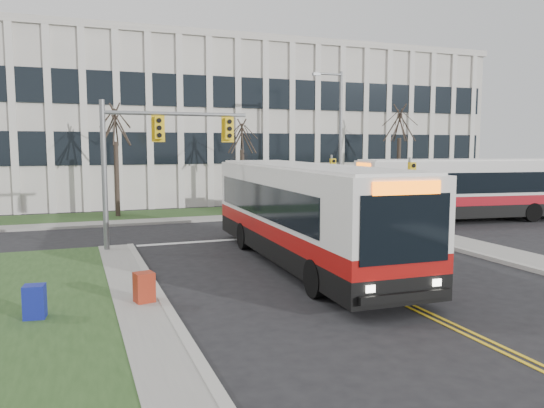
{
  "coord_description": "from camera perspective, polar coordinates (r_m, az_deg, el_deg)",
  "views": [
    {
      "loc": [
        -8.5,
        -15.25,
        4.35
      ],
      "look_at": [
        -0.92,
        4.87,
        2.0
      ],
      "focal_mm": 35.0,
      "sensor_mm": 36.0,
      "label": 1
    }
  ],
  "objects": [
    {
      "name": "mast_arm_signal",
      "position": [
        22.6,
        -13.39,
        5.84
      ],
      "size": [
        6.11,
        0.38,
        6.2
      ],
      "color": "slate",
      "rests_on": "ground"
    },
    {
      "name": "tree_left",
      "position": [
        33.37,
        -16.51,
        7.99
      ],
      "size": [
        1.8,
        1.8,
        7.7
      ],
      "color": "#42352B",
      "rests_on": "ground"
    },
    {
      "name": "ground",
      "position": [
        18.0,
        8.3,
        -7.82
      ],
      "size": [
        120.0,
        120.0,
        0.0
      ],
      "primitive_type": "plane",
      "color": "black",
      "rests_on": "ground"
    },
    {
      "name": "newspaper_box_blue",
      "position": [
        14.54,
        -24.16,
        -9.78
      ],
      "size": [
        0.55,
        0.51,
        0.95
      ],
      "primitive_type": "cube",
      "rotation": [
        0.0,
        0.0,
        -0.12
      ],
      "color": "navy",
      "rests_on": "ground"
    },
    {
      "name": "sidewalk_cross",
      "position": [
        33.59,
        3.23,
        -1.09
      ],
      "size": [
        44.0,
        1.6,
        0.14
      ],
      "primitive_type": "cube",
      "color": "#9E9B93",
      "rests_on": "ground"
    },
    {
      "name": "building_lawn",
      "position": [
        36.15,
        1.43,
        -0.58
      ],
      "size": [
        44.0,
        5.0,
        0.12
      ],
      "primitive_type": "cube",
      "color": "#29471E",
      "rests_on": "ground"
    },
    {
      "name": "office_building",
      "position": [
        47.25,
        -4.08,
        8.23
      ],
      "size": [
        40.0,
        16.0,
        12.0
      ],
      "primitive_type": "cube",
      "color": "silver",
      "rests_on": "ground"
    },
    {
      "name": "directory_sign",
      "position": [
        34.7,
        -2.08,
        0.98
      ],
      "size": [
        1.5,
        0.12,
        2.0
      ],
      "color": "slate",
      "rests_on": "ground"
    },
    {
      "name": "bus_main",
      "position": [
        19.58,
        3.37,
        -1.25
      ],
      "size": [
        3.4,
        13.61,
        3.6
      ],
      "primitive_type": null,
      "rotation": [
        0.0,
        0.0,
        -0.04
      ],
      "color": "silver",
      "rests_on": "ground"
    },
    {
      "name": "tree_right",
      "position": [
        40.18,
        13.57,
        8.29
      ],
      "size": [
        1.8,
        1.8,
        8.25
      ],
      "color": "#42352B",
      "rests_on": "ground"
    },
    {
      "name": "newspaper_box_red",
      "position": [
        14.97,
        -13.58,
        -8.95
      ],
      "size": [
        0.58,
        0.55,
        0.95
      ],
      "primitive_type": "cube",
      "rotation": [
        0.0,
        0.0,
        0.21
      ],
      "color": "maroon",
      "rests_on": "ground"
    },
    {
      "name": "bus_cross",
      "position": [
        32.98,
        20.44,
        1.35
      ],
      "size": [
        13.49,
        4.54,
        3.53
      ],
      "primitive_type": null,
      "rotation": [
        0.0,
        0.0,
        -1.7
      ],
      "color": "silver",
      "rests_on": "ground"
    },
    {
      "name": "tree_mid",
      "position": [
        35.07,
        -3.25,
        7.1
      ],
      "size": [
        1.8,
        1.8,
        6.82
      ],
      "color": "#42352B",
      "rests_on": "ground"
    },
    {
      "name": "sidewalk_west",
      "position": [
        11.21,
        -11.86,
        -16.35
      ],
      "size": [
        1.2,
        26.0,
        0.14
      ],
      "primitive_type": "cube",
      "color": "#9E9B93",
      "rests_on": "ground"
    },
    {
      "name": "signal_pole_near",
      "position": [
        27.22,
        14.65,
        2.14
      ],
      "size": [
        0.34,
        0.39,
        3.8
      ],
      "color": "slate",
      "rests_on": "ground"
    },
    {
      "name": "signal_pole_far",
      "position": [
        34.49,
        6.47,
        3.13
      ],
      "size": [
        0.34,
        0.39,
        3.8
      ],
      "color": "slate",
      "rests_on": "ground"
    },
    {
      "name": "streetlight",
      "position": [
        35.54,
        7.13,
        7.55
      ],
      "size": [
        2.15,
        0.25,
        9.2
      ],
      "color": "slate",
      "rests_on": "ground"
    }
  ]
}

